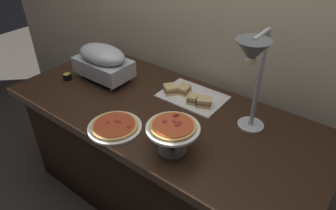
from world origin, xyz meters
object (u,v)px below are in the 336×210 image
chafing_dish (103,61)px  pizza_plate_front (115,126)px  sauce_cup_near (67,76)px  heat_lamp (253,62)px  pizza_plate_center (173,130)px  sandwich_platter (190,96)px

chafing_dish → pizza_plate_front: size_ratio=1.32×
pizza_plate_front → sauce_cup_near: sauce_cup_near is taller
chafing_dish → heat_lamp: (1.01, -0.01, 0.29)m
pizza_plate_center → sandwich_platter: bearing=113.9°
pizza_plate_center → sandwich_platter: 0.49m
pizza_plate_center → sandwich_platter: (-0.20, 0.44, -0.11)m
chafing_dish → sauce_cup_near: (-0.20, -0.15, -0.12)m
heat_lamp → pizza_plate_center: (-0.22, -0.28, -0.30)m
pizza_plate_center → sandwich_platter: pizza_plate_center is taller
heat_lamp → sauce_cup_near: heat_lamp is taller
chafing_dish → pizza_plate_front: chafing_dish is taller
heat_lamp → sandwich_platter: size_ratio=1.41×
chafing_dish → pizza_plate_center: size_ratio=1.50×
pizza_plate_center → sauce_cup_near: pizza_plate_center is taller
pizza_plate_front → sandwich_platter: bearing=72.6°
heat_lamp → pizza_plate_center: heat_lamp is taller
pizza_plate_front → sandwich_platter: sandwich_platter is taller
chafing_dish → pizza_plate_front: bearing=-37.7°
chafing_dish → pizza_plate_center: (0.79, -0.29, -0.01)m
pizza_plate_front → sauce_cup_near: bearing=163.9°
heat_lamp → sauce_cup_near: 1.28m
chafing_dish → heat_lamp: size_ratio=0.70×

